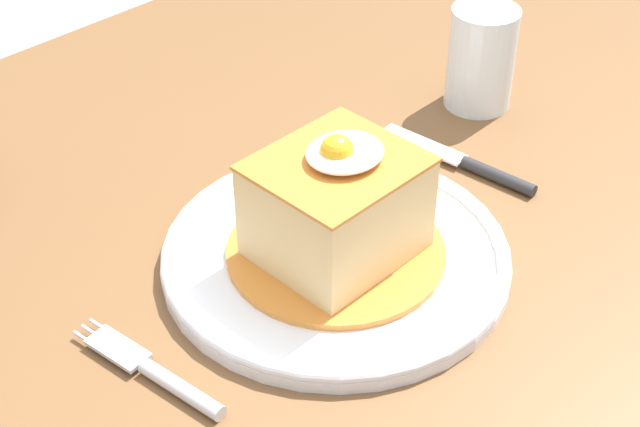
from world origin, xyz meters
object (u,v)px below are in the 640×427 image
(fork, at_px, (160,376))
(knife, at_px, (476,167))
(main_plate, at_px, (337,254))
(drinking_glass, at_px, (480,64))

(fork, bearing_deg, knife, -0.33)
(main_plate, height_order, drinking_glass, drinking_glass)
(fork, xyz_separation_m, knife, (0.37, -0.00, 0.00))
(main_plate, bearing_deg, fork, -179.78)
(main_plate, distance_m, drinking_glass, 0.30)
(drinking_glass, bearing_deg, fork, -171.09)
(main_plate, xyz_separation_m, knife, (0.18, -0.00, -0.00))
(main_plate, bearing_deg, drinking_glass, 14.34)
(fork, distance_m, drinking_glass, 0.47)
(fork, height_order, knife, same)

